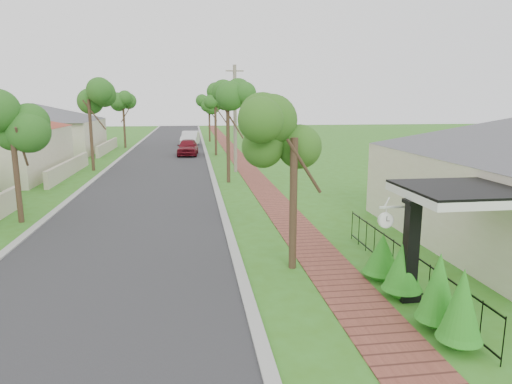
{
  "coord_description": "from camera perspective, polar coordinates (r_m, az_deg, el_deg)",
  "views": [
    {
      "loc": [
        -0.61,
        -10.88,
        4.8
      ],
      "look_at": [
        1.68,
        5.42,
        1.5
      ],
      "focal_mm": 32.0,
      "sensor_mm": 36.0,
      "label": 1
    }
  ],
  "objects": [
    {
      "name": "far_house_grey",
      "position": [
        47.19,
        -25.91,
        7.23
      ],
      "size": [
        15.56,
        15.56,
        4.6
      ],
      "color": "beige",
      "rests_on": "ground"
    },
    {
      "name": "parked_car_red",
      "position": [
        41.3,
        -8.52,
        5.56
      ],
      "size": [
        1.99,
        4.4,
        1.47
      ],
      "primitive_type": "imported",
      "rotation": [
        0.0,
        0.0,
        -0.06
      ],
      "color": "maroon",
      "rests_on": "ground"
    },
    {
      "name": "hedge_row",
      "position": [
        11.43,
        19.2,
        -10.13
      ],
      "size": [
        0.91,
        4.55,
        1.83
      ],
      "color": "#166F18",
      "rests_on": "ground"
    },
    {
      "name": "kerb_left",
      "position": [
        31.83,
        -18.84,
        2.05
      ],
      "size": [
        0.3,
        120.0,
        0.1
      ],
      "primitive_type": "cube",
      "color": "#9E9E99",
      "rests_on": "ground"
    },
    {
      "name": "picket_fence",
      "position": [
        12.92,
        17.98,
        -8.53
      ],
      "size": [
        0.03,
        8.02,
        1.0
      ],
      "color": "black",
      "rests_on": "ground"
    },
    {
      "name": "utility_pole",
      "position": [
        31.04,
        -2.63,
        9.15
      ],
      "size": [
        1.2,
        0.24,
        7.13
      ],
      "color": "gray",
      "rests_on": "ground"
    },
    {
      "name": "parked_car_white",
      "position": [
        50.04,
        -8.24,
        6.62
      ],
      "size": [
        2.14,
        4.91,
        1.57
      ],
      "primitive_type": "imported",
      "rotation": [
        0.0,
        0.0,
        -0.1
      ],
      "color": "white",
      "rests_on": "ground"
    },
    {
      "name": "station_clock",
      "position": [
        11.65,
        15.96,
        -3.28
      ],
      "size": [
        0.65,
        0.13,
        0.54
      ],
      "color": "white",
      "rests_on": "ground"
    },
    {
      "name": "porch_post",
      "position": [
        11.74,
        18.73,
        -7.56
      ],
      "size": [
        0.48,
        0.48,
        2.52
      ],
      "color": "black",
      "rests_on": "ground"
    },
    {
      "name": "ground",
      "position": [
        11.91,
        -4.48,
        -12.47
      ],
      "size": [
        160.0,
        160.0,
        0.0
      ],
      "primitive_type": "plane",
      "color": "#376F1A",
      "rests_on": "ground"
    },
    {
      "name": "sidewalk",
      "position": [
        31.49,
        -0.85,
        2.57
      ],
      "size": [
        1.5,
        120.0,
        0.03
      ],
      "primitive_type": "cube",
      "color": "brown",
      "rests_on": "ground"
    },
    {
      "name": "road",
      "position": [
        31.34,
        -12.27,
        2.27
      ],
      "size": [
        7.0,
        120.0,
        0.02
      ],
      "primitive_type": "cube",
      "color": "#28282B",
      "rests_on": "ground"
    },
    {
      "name": "near_tree",
      "position": [
        12.73,
        4.82,
        7.04
      ],
      "size": [
        1.89,
        1.89,
        4.86
      ],
      "color": "#382619",
      "rests_on": "ground"
    },
    {
      "name": "street_trees",
      "position": [
        37.79,
        -11.62,
        10.71
      ],
      "size": [
        10.7,
        37.65,
        5.89
      ],
      "color": "#382619",
      "rests_on": "ground"
    },
    {
      "name": "kerb_right",
      "position": [
        31.28,
        -5.58,
        2.46
      ],
      "size": [
        0.3,
        120.0,
        0.1
      ],
      "primitive_type": "cube",
      "color": "#9E9E99",
      "rests_on": "ground"
    }
  ]
}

